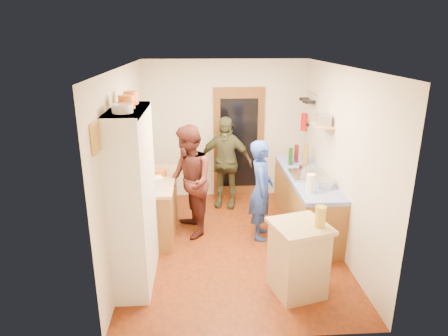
{
  "coord_description": "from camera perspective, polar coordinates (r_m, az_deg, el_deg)",
  "views": [
    {
      "loc": [
        -0.47,
        -5.35,
        2.97
      ],
      "look_at": [
        -0.14,
        0.15,
        1.16
      ],
      "focal_mm": 32.0,
      "sensor_mm": 36.0,
      "label": 1
    }
  ],
  "objects": [
    {
      "name": "pot_on_hob",
      "position": [
        6.39,
        11.42,
        -0.13
      ],
      "size": [
        0.18,
        0.18,
        0.12
      ],
      "primitive_type": "cylinder",
      "color": "silver",
      "rests_on": "hob"
    },
    {
      "name": "island_top",
      "position": [
        4.76,
        10.83,
        -8.16
      ],
      "size": [
        0.77,
        0.77,
        0.05
      ],
      "primitive_type": "cube",
      "rotation": [
        0.0,
        0.0,
        0.28
      ],
      "color": "tan",
      "rests_on": "island_base"
    },
    {
      "name": "wall_front",
      "position": [
        3.77,
        4.11,
        -8.2
      ],
      "size": [
        3.0,
        0.02,
        2.6
      ],
      "primitive_type": "cube",
      "color": "beige",
      "rests_on": "ground"
    },
    {
      "name": "oil_jar",
      "position": [
        4.69,
        13.59,
        -6.75
      ],
      "size": [
        0.15,
        0.15,
        0.25
      ],
      "primitive_type": "cylinder",
      "rotation": [
        0.0,
        0.0,
        0.28
      ],
      "color": "#AD9E2D",
      "rests_on": "island_top"
    },
    {
      "name": "orange_pot_a",
      "position": [
        4.7,
        -13.76,
        9.18
      ],
      "size": [
        0.19,
        0.19,
        0.15
      ],
      "primitive_type": "cylinder",
      "color": "orange",
      "rests_on": "hutch_top_shelf"
    },
    {
      "name": "bottle_a",
      "position": [
        6.86,
        9.51,
        1.67
      ],
      "size": [
        0.09,
        0.09,
        0.29
      ],
      "primitive_type": "cylinder",
      "rotation": [
        0.0,
        0.0,
        0.26
      ],
      "color": "#143F14",
      "rests_on": "right_counter_top"
    },
    {
      "name": "person_left",
      "position": [
        6.14,
        -4.86,
        -1.85
      ],
      "size": [
        0.86,
        0.99,
        1.74
      ],
      "primitive_type": "imported",
      "rotation": [
        0.0,
        0.0,
        -1.31
      ],
      "color": "#461D19",
      "rests_on": "ground"
    },
    {
      "name": "pan_hang_b",
      "position": [
        7.23,
        11.75,
        9.33
      ],
      "size": [
        0.16,
        0.16,
        0.05
      ],
      "primitive_type": "cylinder",
      "color": "black",
      "rests_on": "pan_rail"
    },
    {
      "name": "pan_hang_a",
      "position": [
        7.03,
        12.18,
        9.23
      ],
      "size": [
        0.18,
        0.18,
        0.05
      ],
      "primitive_type": "cylinder",
      "color": "black",
      "rests_on": "pan_rail"
    },
    {
      "name": "right_counter_base",
      "position": [
        6.6,
        11.55,
        -4.92
      ],
      "size": [
        0.6,
        2.2,
        0.84
      ],
      "primitive_type": "cube",
      "color": "brown",
      "rests_on": "ground"
    },
    {
      "name": "ext_bracket",
      "position": [
        7.47,
        11.76,
        6.09
      ],
      "size": [
        0.06,
        0.1,
        0.04
      ],
      "primitive_type": "cube",
      "color": "black",
      "rests_on": "wall_right"
    },
    {
      "name": "person_hob",
      "position": [
        6.04,
        5.62,
        -3.23
      ],
      "size": [
        0.45,
        0.61,
        1.54
      ],
      "primitive_type": "imported",
      "rotation": [
        0.0,
        0.0,
        1.43
      ],
      "color": "#233FA2",
      "rests_on": "ground"
    },
    {
      "name": "cutting_board",
      "position": [
        4.77,
        10.02,
        -7.91
      ],
      "size": [
        0.41,
        0.37,
        0.02
      ],
      "primitive_type": "cube",
      "rotation": [
        0.0,
        0.0,
        0.28
      ],
      "color": "white",
      "rests_on": "island_top"
    },
    {
      "name": "pan_rail",
      "position": [
        7.2,
        12.35,
        10.46
      ],
      "size": [
        0.02,
        0.65,
        0.02
      ],
      "primitive_type": "cylinder",
      "rotation": [
        1.57,
        0.0,
        0.0
      ],
      "color": "silver",
      "rests_on": "wall_right"
    },
    {
      "name": "bottle_c",
      "position": [
        6.92,
        11.6,
        1.91
      ],
      "size": [
        0.11,
        0.11,
        0.34
      ],
      "primitive_type": "cylinder",
      "rotation": [
        0.0,
        0.0,
        0.27
      ],
      "color": "olive",
      "rests_on": "right_counter_top"
    },
    {
      "name": "orange_pot_b",
      "position": [
        5.01,
        -13.15,
        9.77
      ],
      "size": [
        0.17,
        0.17,
        0.15
      ],
      "primitive_type": "cylinder",
      "color": "orange",
      "rests_on": "hutch_top_shelf"
    },
    {
      "name": "floor",
      "position": [
        6.14,
        1.4,
        -10.82
      ],
      "size": [
        3.0,
        4.0,
        0.02
      ],
      "primitive_type": "cube",
      "color": "maroon",
      "rests_on": "ground"
    },
    {
      "name": "wall_back",
      "position": [
        7.56,
        0.21,
        5.46
      ],
      "size": [
        3.0,
        0.02,
        2.6
      ],
      "primitive_type": "cube",
      "color": "beige",
      "rests_on": "ground"
    },
    {
      "name": "person_back",
      "position": [
        7.15,
        0.23,
        0.82
      ],
      "size": [
        1.05,
        0.64,
        1.67
      ],
      "primitive_type": "imported",
      "rotation": [
        0.0,
        0.0,
        -0.26
      ],
      "color": "#3D3D25",
      "rests_on": "ground"
    },
    {
      "name": "right_counter_top",
      "position": [
        6.44,
        11.8,
        -1.23
      ],
      "size": [
        0.62,
        2.22,
        0.06
      ],
      "primitive_type": "cube",
      "color": "#1424B5",
      "rests_on": "right_counter_base"
    },
    {
      "name": "wall_left",
      "position": [
        5.7,
        -13.8,
        0.63
      ],
      "size": [
        0.02,
        4.0,
        2.6
      ],
      "primitive_type": "cube",
      "color": "beige",
      "rests_on": "ground"
    },
    {
      "name": "left_counter_top",
      "position": [
        6.21,
        -9.99,
        -1.79
      ],
      "size": [
        0.64,
        1.44,
        0.05
      ],
      "primitive_type": "cube",
      "color": "tan",
      "rests_on": "left_counter_base"
    },
    {
      "name": "bottle_b",
      "position": [
        7.02,
        10.3,
        2.07
      ],
      "size": [
        0.09,
        0.09,
        0.31
      ],
      "primitive_type": "cylinder",
      "rotation": [
        0.0,
        0.0,
        -0.12
      ],
      "color": "#591419",
      "rests_on": "right_counter_top"
    },
    {
      "name": "island_base",
      "position": [
        4.97,
        10.52,
        -12.86
      ],
      "size": [
        0.68,
        0.68,
        0.86
      ],
      "primitive_type": "cube",
      "rotation": [
        0.0,
        0.0,
        0.28
      ],
      "color": "tan",
      "rests_on": "ground"
    },
    {
      "name": "picture_frame",
      "position": [
        4.04,
        -17.88,
        4.13
      ],
      "size": [
        0.03,
        0.25,
        0.3
      ],
      "primitive_type": "cube",
      "color": "gold",
      "rests_on": "wall_left"
    },
    {
      "name": "left_counter_base",
      "position": [
        6.38,
        -9.77,
        -5.59
      ],
      "size": [
        0.6,
        1.4,
        0.85
      ],
      "primitive_type": "cube",
      "color": "brown",
      "rests_on": "ground"
    },
    {
      "name": "radio",
      "position": [
        6.2,
        13.99,
        6.7
      ],
      "size": [
        0.28,
        0.34,
        0.15
      ],
      "primitive_type": "cube",
      "rotation": [
        0.0,
        0.0,
        -0.21
      ],
      "color": "silver",
      "rests_on": "wall_shelf"
    },
    {
      "name": "fire_extinguisher",
      "position": [
        7.44,
        11.34,
        6.47
      ],
      "size": [
        0.11,
        0.11,
        0.32
      ],
      "primitive_type": "cylinder",
      "color": "red",
      "rests_on": "wall_right"
    },
    {
      "name": "door_glass",
      "position": [
        7.57,
        2.14,
        3.51
      ],
      "size": [
        0.7,
        0.02,
        1.7
      ],
      "primitive_type": "cube",
      "color": "black",
      "rests_on": "door_frame"
    },
    {
      "name": "hob",
      "position": [
        6.37,
        11.96,
        -0.99
      ],
      "size": [
        0.55,
        0.58,
        0.04
      ],
      "primitive_type": "cube",
      "color": "silver",
      "rests_on": "right_counter_top"
    },
    {
      "name": "chopping_board",
      "position": [
        6.71,
        -9.35,
        0.09
      ],
      "size": [
        0.35,
        0.29,
        0.02
      ],
      "primitive_type": "cube",
      "rotation": [
        0.0,
        0.0,
        0.25
      ],
      "color": "tan",
      "rests_on": "left_counter_top"
    },
    {
      "name": "wall_shelf",
      "position": [
        6.22,
        13.93,
        5.88
      ],
      "size": [
        0.26,
        0.42,
        0.03
      ],
      "primitive_type": "cube",
      "color": "tan",
      "rests_on": "wall_right"
    },
    {
      "name": "paper_towel",
      "position": [
        5.69,
        12.27,
        -2.15
      ],
      "size": [
        0.14,
        0.14,
        0.26
      ],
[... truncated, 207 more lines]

